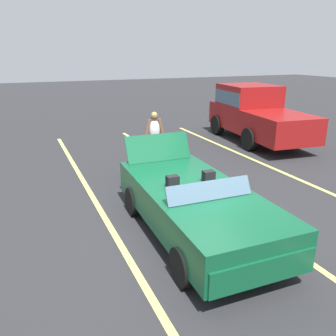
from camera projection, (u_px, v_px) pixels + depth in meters
ground_plane at (194, 234)px, 6.55m from camera, size 80.00×80.00×0.00m
lot_line_near at (124, 250)px, 6.02m from camera, size 18.00×0.12×0.01m
lot_line_mid at (251, 222)px, 7.05m from camera, size 18.00×0.12×0.01m
convertible_car at (200, 210)px, 6.19m from camera, size 4.25×1.93×1.51m
suitcase_large_black at (143, 164)px, 9.46m from camera, size 0.51×0.35×1.10m
suitcase_medium_bright at (173, 170)px, 9.23m from camera, size 0.45×0.45×0.83m
traveler_person at (155, 136)px, 10.24m from camera, size 0.25×0.61×1.65m
parked_pickup_truck_near at (254, 112)px, 13.38m from camera, size 5.18×2.50×2.10m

